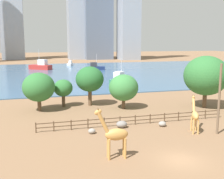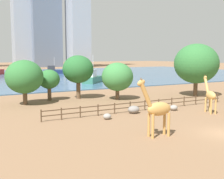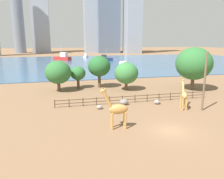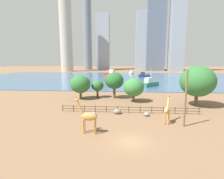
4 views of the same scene
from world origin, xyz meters
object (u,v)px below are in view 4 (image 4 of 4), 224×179
Objects in this scene: tree_center_broad at (134,87)px; boat_tug at (150,83)px; boulder_small at (117,111)px; tree_left_large at (97,86)px; utility_pole at (186,99)px; tree_right_tall at (198,81)px; tree_left_small at (80,84)px; boat_sailboat at (144,75)px; giraffe_tall at (167,110)px; tree_right_small at (114,81)px; boat_ferry at (111,73)px; boulder_near_fence at (147,114)px; giraffe_companion at (88,116)px; boulder_by_pole at (94,114)px; boat_barge at (131,73)px.

boat_tug is (7.12, 24.79, -2.20)m from tree_center_broad.
boulder_small is 15.64m from tree_left_large.
tree_right_tall reaches higher than utility_pole.
boat_sailboat is (22.32, 60.79, -2.66)m from tree_left_small.
giraffe_tall is at bearing 148.65° from utility_pole.
tree_right_tall is 1.28× the size of tree_right_small.
boulder_small is 0.16× the size of boat_ferry.
boat_sailboat reaches higher than boulder_near_fence.
giraffe_tall is 9.21m from boulder_small.
boat_tug is (16.55, 20.53, -1.85)m from tree_left_large.
giraffe_companion reaches higher than boulder_by_pole.
boat_barge reaches higher than boulder_small.
tree_center_broad is 0.92× the size of tree_left_small.
boat_ferry is 1.25× the size of boat_tug.
tree_left_large is at bearing 28.65° from tree_left_small.
tree_left_large reaches higher than giraffe_tall.
tree_right_small reaches higher than giraffe_tall.
tree_right_small is (-4.90, 3.84, 1.08)m from tree_center_broad.
tree_left_small is at bearing 125.46° from boat_ferry.
boulder_by_pole is 4.39m from boulder_small.
boat_tug is (14.14, 43.74, -1.04)m from giraffe_companion.
boulder_small is at bearing -109.17° from tree_center_broad.
tree_center_broad is 0.63× the size of boat_ferry.
tree_center_broad reaches higher than boat_barge.
tree_right_small reaches higher than boulder_small.
tree_center_broad is at bearing 114.16° from utility_pole.
boat_sailboat is at bearing 17.64° from giraffe_tall.
tree_left_small is (-13.48, 2.05, 0.35)m from tree_center_broad.
tree_right_tall is at bearing 34.36° from boulder_near_fence.
giraffe_tall is 14.47m from tree_right_tall.
utility_pole is 78.31m from boat_sailboat.
tree_left_small is at bearing -106.82° from boat_sailboat.
tree_left_small is at bearing 139.97° from boulder_near_fence.
tree_left_large is at bearing 129.73° from utility_pole.
boat_barge is at bearing -93.15° from boat_ferry.
tree_left_small reaches higher than boat_barge.
boat_ferry reaches higher than boulder_near_fence.
boat_tug is (18.54, -45.76, -0.21)m from boat_ferry.
boat_ferry is at bearing 95.65° from boulder_small.
boat_barge reaches higher than boulder_near_fence.
boat_ferry reaches higher than tree_left_large.
giraffe_companion is 8.04m from boulder_by_pole.
tree_left_small is (-15.35, 12.89, 3.53)m from boulder_near_fence.
boat_tug is at bearing 25.01° from boat_barge.
boat_ferry is (-7.96, 80.48, 1.09)m from boulder_small.
boat_ferry is (-24.80, 73.52, -3.89)m from tree_right_tall.
giraffe_tall is at bearing -89.78° from boat_sailboat.
tree_left_large is (-5.98, 14.19, 2.73)m from boulder_small.
boulder_by_pole is 15.89m from tree_right_small.
boulder_near_fence is at bearing -40.03° from tree_left_small.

